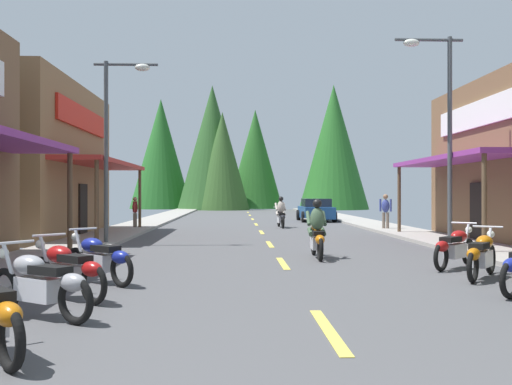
{
  "coord_description": "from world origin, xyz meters",
  "views": [
    {
      "loc": [
        -1.17,
        -0.05,
        1.71
      ],
      "look_at": [
        -0.14,
        28.09,
        1.76
      ],
      "focal_mm": 40.52,
      "sensor_mm": 36.0,
      "label": 1
    }
  ],
  "objects_px": {
    "motorcycle_parked_left_4": "(99,258)",
    "rider_cruising_lead": "(317,234)",
    "motorcycle_parked_right_5": "(455,247)",
    "motorcycle_parked_left_3": "(67,269)",
    "motorcycle_parked_left_2": "(40,283)",
    "pedestrian_waiting": "(386,210)",
    "pedestrian_by_shop": "(135,211)",
    "rider_cruising_trailing": "(281,215)",
    "parked_car_curbside": "(316,210)",
    "streetlamp_right": "(440,112)",
    "motorcycle_parked_right_4": "(482,254)",
    "streetlamp_left": "(116,125)"
  },
  "relations": [
    {
      "from": "motorcycle_parked_left_4",
      "to": "rider_cruising_lead",
      "type": "distance_m",
      "value": 6.26
    },
    {
      "from": "motorcycle_parked_right_5",
      "to": "motorcycle_parked_left_3",
      "type": "relative_size",
      "value": 0.96
    },
    {
      "from": "motorcycle_parked_left_2",
      "to": "pedestrian_waiting",
      "type": "distance_m",
      "value": 20.55
    },
    {
      "from": "rider_cruising_lead",
      "to": "pedestrian_waiting",
      "type": "distance_m",
      "value": 12.02
    },
    {
      "from": "motorcycle_parked_left_4",
      "to": "pedestrian_by_shop",
      "type": "height_order",
      "value": "pedestrian_by_shop"
    },
    {
      "from": "motorcycle_parked_right_5",
      "to": "rider_cruising_lead",
      "type": "relative_size",
      "value": 0.75
    },
    {
      "from": "rider_cruising_trailing",
      "to": "parked_car_curbside",
      "type": "distance_m",
      "value": 7.11
    },
    {
      "from": "motorcycle_parked_left_2",
      "to": "pedestrian_by_shop",
      "type": "height_order",
      "value": "pedestrian_by_shop"
    },
    {
      "from": "streetlamp_right",
      "to": "motorcycle_parked_right_5",
      "type": "distance_m",
      "value": 5.95
    },
    {
      "from": "motorcycle_parked_right_4",
      "to": "motorcycle_parked_left_3",
      "type": "height_order",
      "value": "same"
    },
    {
      "from": "rider_cruising_trailing",
      "to": "pedestrian_waiting",
      "type": "distance_m",
      "value": 5.33
    },
    {
      "from": "motorcycle_parked_left_2",
      "to": "pedestrian_by_shop",
      "type": "relative_size",
      "value": 1.18
    },
    {
      "from": "rider_cruising_trailing",
      "to": "motorcycle_parked_left_4",
      "type": "bearing_deg",
      "value": 161.33
    },
    {
      "from": "motorcycle_parked_right_4",
      "to": "motorcycle_parked_right_5",
      "type": "relative_size",
      "value": 1.11
    },
    {
      "from": "motorcycle_parked_right_4",
      "to": "rider_cruising_trailing",
      "type": "height_order",
      "value": "rider_cruising_trailing"
    },
    {
      "from": "streetlamp_left",
      "to": "rider_cruising_trailing",
      "type": "height_order",
      "value": "streetlamp_left"
    },
    {
      "from": "streetlamp_left",
      "to": "parked_car_curbside",
      "type": "distance_m",
      "value": 18.83
    },
    {
      "from": "motorcycle_parked_left_3",
      "to": "rider_cruising_trailing",
      "type": "bearing_deg",
      "value": -62.97
    },
    {
      "from": "motorcycle_parked_right_5",
      "to": "motorcycle_parked_left_4",
      "type": "relative_size",
      "value": 0.98
    },
    {
      "from": "pedestrian_by_shop",
      "to": "rider_cruising_trailing",
      "type": "bearing_deg",
      "value": 14.28
    },
    {
      "from": "streetlamp_right",
      "to": "pedestrian_by_shop",
      "type": "relative_size",
      "value": 4.22
    },
    {
      "from": "motorcycle_parked_left_4",
      "to": "pedestrian_waiting",
      "type": "relative_size",
      "value": 0.97
    },
    {
      "from": "streetlamp_right",
      "to": "motorcycle_parked_left_3",
      "type": "relative_size",
      "value": 3.91
    },
    {
      "from": "streetlamp_right",
      "to": "motorcycle_parked_right_4",
      "type": "distance_m",
      "value": 7.22
    },
    {
      "from": "pedestrian_waiting",
      "to": "streetlamp_right",
      "type": "bearing_deg",
      "value": 24.88
    },
    {
      "from": "motorcycle_parked_left_2",
      "to": "pedestrian_by_shop",
      "type": "distance_m",
      "value": 19.83
    },
    {
      "from": "rider_cruising_trailing",
      "to": "motorcycle_parked_right_5",
      "type": "bearing_deg",
      "value": -173.58
    },
    {
      "from": "streetlamp_left",
      "to": "motorcycle_parked_left_2",
      "type": "distance_m",
      "value": 11.8
    },
    {
      "from": "pedestrian_waiting",
      "to": "parked_car_curbside",
      "type": "distance_m",
      "value": 9.47
    },
    {
      "from": "motorcycle_parked_right_4",
      "to": "motorcycle_parked_right_5",
      "type": "xyz_separation_m",
      "value": [
        0.06,
        1.58,
        0.0
      ]
    },
    {
      "from": "streetlamp_right",
      "to": "pedestrian_by_shop",
      "type": "height_order",
      "value": "streetlamp_right"
    },
    {
      "from": "motorcycle_parked_right_5",
      "to": "motorcycle_parked_left_2",
      "type": "distance_m",
      "value": 9.18
    },
    {
      "from": "pedestrian_by_shop",
      "to": "motorcycle_parked_left_3",
      "type": "bearing_deg",
      "value": -78.57
    },
    {
      "from": "motorcycle_parked_right_5",
      "to": "rider_cruising_trailing",
      "type": "relative_size",
      "value": 0.75
    },
    {
      "from": "pedestrian_by_shop",
      "to": "pedestrian_waiting",
      "type": "xyz_separation_m",
      "value": [
        11.66,
        -1.54,
        0.09
      ]
    },
    {
      "from": "parked_car_curbside",
      "to": "motorcycle_parked_left_2",
      "type": "bearing_deg",
      "value": 164.65
    },
    {
      "from": "motorcycle_parked_right_5",
      "to": "pedestrian_waiting",
      "type": "distance_m",
      "value": 13.31
    },
    {
      "from": "streetlamp_right",
      "to": "motorcycle_parked_left_2",
      "type": "bearing_deg",
      "value": -133.42
    },
    {
      "from": "motorcycle_parked_right_5",
      "to": "rider_cruising_trailing",
      "type": "height_order",
      "value": "rider_cruising_trailing"
    },
    {
      "from": "streetlamp_right",
      "to": "pedestrian_by_shop",
      "type": "distance_m",
      "value": 15.44
    },
    {
      "from": "streetlamp_left",
      "to": "motorcycle_parked_left_2",
      "type": "xyz_separation_m",
      "value": [
        1.26,
        -11.2,
        -3.48
      ]
    },
    {
      "from": "streetlamp_left",
      "to": "pedestrian_by_shop",
      "type": "xyz_separation_m",
      "value": [
        -0.83,
        8.52,
        -3.09
      ]
    },
    {
      "from": "rider_cruising_lead",
      "to": "pedestrian_waiting",
      "type": "xyz_separation_m",
      "value": [
        4.73,
        11.04,
        0.32
      ]
    },
    {
      "from": "motorcycle_parked_right_5",
      "to": "parked_car_curbside",
      "type": "height_order",
      "value": "parked_car_curbside"
    },
    {
      "from": "motorcycle_parked_right_5",
      "to": "rider_cruising_lead",
      "type": "distance_m",
      "value": 3.57
    },
    {
      "from": "motorcycle_parked_right_5",
      "to": "motorcycle_parked_left_3",
      "type": "xyz_separation_m",
      "value": [
        -7.73,
        -3.6,
        0.0
      ]
    },
    {
      "from": "motorcycle_parked_right_5",
      "to": "parked_car_curbside",
      "type": "relative_size",
      "value": 0.37
    },
    {
      "from": "motorcycle_parked_right_4",
      "to": "rider_cruising_lead",
      "type": "xyz_separation_m",
      "value": [
        -2.8,
        3.71,
        0.17
      ]
    },
    {
      "from": "streetlamp_left",
      "to": "motorcycle_parked_right_5",
      "type": "bearing_deg",
      "value": -34.65
    },
    {
      "from": "motorcycle_parked_left_3",
      "to": "pedestrian_waiting",
      "type": "bearing_deg",
      "value": -78.34
    }
  ]
}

